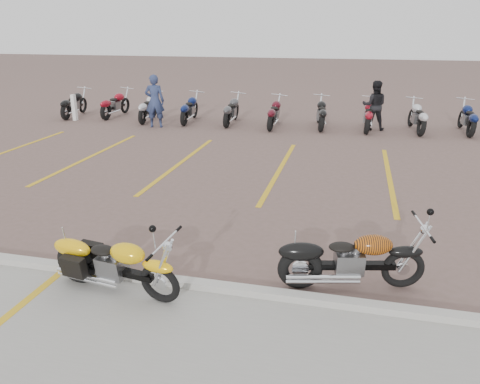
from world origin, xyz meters
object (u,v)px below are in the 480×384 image
object	(u,v)px
person_a	(155,101)
person_b	(374,106)
yellow_cruiser	(114,265)
flame_cruiser	(348,261)
bollard	(74,108)

from	to	relation	value
person_a	person_b	distance (m)	7.80
yellow_cruiser	person_b	bearing A→B (deg)	82.10
yellow_cruiser	person_a	xyz separation A→B (m)	(-4.00, 10.64, 0.54)
flame_cruiser	person_b	distance (m)	11.21
flame_cruiser	bollard	distance (m)	14.82
yellow_cruiser	bollard	world-z (taller)	bollard
flame_cruiser	person_b	size ratio (longest dim) A/B	1.16
yellow_cruiser	flame_cruiser	xyz separation A→B (m)	(3.08, 0.84, 0.01)
yellow_cruiser	person_a	size ratio (longest dim) A/B	1.05
yellow_cruiser	flame_cruiser	distance (m)	3.20
flame_cruiser	person_b	world-z (taller)	person_b
person_b	yellow_cruiser	bearing A→B (deg)	72.54
person_b	person_a	bearing A→B (deg)	9.84
yellow_cruiser	flame_cruiser	bearing A→B (deg)	24.37
person_a	bollard	bearing A→B (deg)	-21.47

